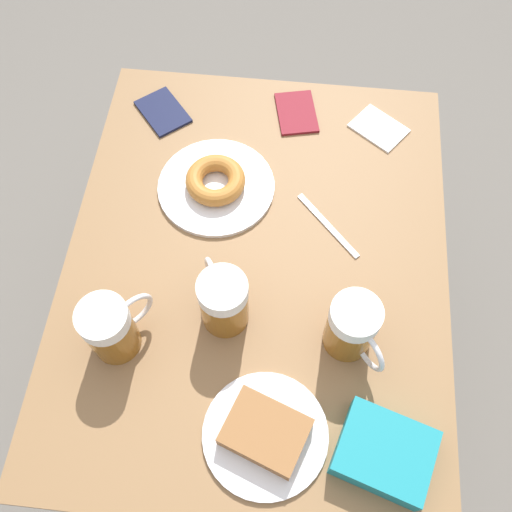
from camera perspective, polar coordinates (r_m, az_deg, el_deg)
name	(u,v)px	position (r m, az deg, el deg)	size (l,w,h in m)	color
ground_plane	(256,364)	(1.82, 0.00, -10.78)	(8.00, 8.00, 0.00)	#666059
table	(256,274)	(1.21, 0.00, -1.81)	(0.78, 0.99, 0.71)	olive
plate_with_cake	(265,433)	(1.03, 0.95, -17.30)	(0.22, 0.22, 0.05)	silver
plate_with_donut	(216,184)	(1.24, -4.04, 7.24)	(0.25, 0.25, 0.05)	silver
beer_mug_left	(352,328)	(1.04, 9.62, -7.08)	(0.11, 0.12, 0.14)	#8C5619
beer_mug_center	(111,328)	(1.06, -14.29, -6.99)	(0.11, 0.12, 0.14)	#8C5619
beer_mug_right	(223,301)	(1.05, -3.30, -4.47)	(0.09, 0.13, 0.14)	#8C5619
napkin_folded	(379,128)	(1.38, 12.18, 12.40)	(0.15, 0.14, 0.00)	white
fork	(328,225)	(1.21, 7.20, 3.05)	(0.14, 0.15, 0.00)	silver
passport_near_edge	(296,113)	(1.38, 4.07, 14.11)	(0.11, 0.14, 0.01)	maroon
passport_far_edge	(163,112)	(1.40, -9.29, 14.06)	(0.15, 0.15, 0.01)	#141938
blue_pouch	(384,453)	(1.04, 12.71, -18.64)	(0.19, 0.17, 0.05)	teal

